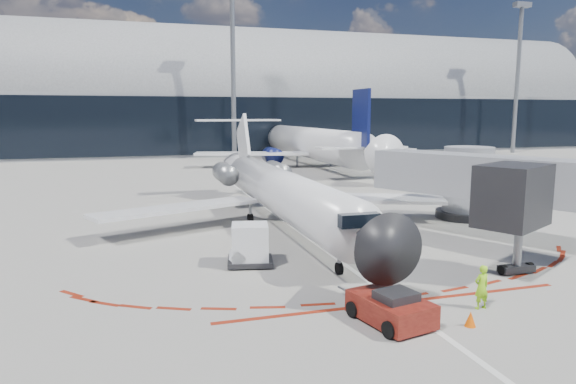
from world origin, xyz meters
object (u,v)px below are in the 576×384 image
object	(u,v)px
ramp_worker	(482,287)
uld_container	(250,245)
regional_jet	(278,189)
pushback_tug	(391,308)

from	to	relation	value
ramp_worker	uld_container	distance (m)	10.28
regional_jet	pushback_tug	world-z (taller)	regional_jet
ramp_worker	pushback_tug	bearing A→B (deg)	-1.23
regional_jet	pushback_tug	size ratio (longest dim) A/B	6.08
regional_jet	ramp_worker	world-z (taller)	regional_jet
regional_jet	pushback_tug	bearing A→B (deg)	-91.11
pushback_tug	ramp_worker	size ratio (longest dim) A/B	2.80
pushback_tug	regional_jet	bearing A→B (deg)	76.48
regional_jet	ramp_worker	distance (m)	15.78
ramp_worker	uld_container	bearing A→B (deg)	-52.08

